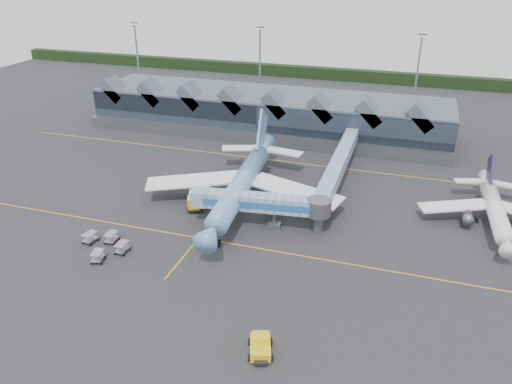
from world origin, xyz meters
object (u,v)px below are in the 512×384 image
(jet_bridge, at_px, (269,204))
(pushback_tug, at_px, (260,346))
(main_airliner, at_px, (243,182))
(fuel_truck, at_px, (195,194))
(regional_jet, at_px, (495,208))

(jet_bridge, distance_m, pushback_tug, 29.41)
(main_airliner, xyz_separation_m, fuel_truck, (-8.31, -3.09, -2.30))
(pushback_tug, bearing_deg, fuel_truck, 106.70)
(main_airliner, bearing_deg, jet_bridge, -51.18)
(jet_bridge, xyz_separation_m, pushback_tug, (7.44, -28.25, -3.40))
(fuel_truck, distance_m, pushback_tug, 39.92)
(regional_jet, bearing_deg, main_airliner, -175.20)
(main_airliner, height_order, regional_jet, main_airliner)
(main_airliner, bearing_deg, pushback_tug, -72.59)
(jet_bridge, height_order, pushback_tug, jet_bridge)
(regional_jet, xyz_separation_m, jet_bridge, (-35.82, -12.83, 1.31))
(regional_jet, distance_m, jet_bridge, 38.07)
(regional_jet, bearing_deg, jet_bridge, -162.55)
(regional_jet, distance_m, fuel_truck, 51.99)
(regional_jet, xyz_separation_m, pushback_tug, (-28.38, -41.08, -2.10))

